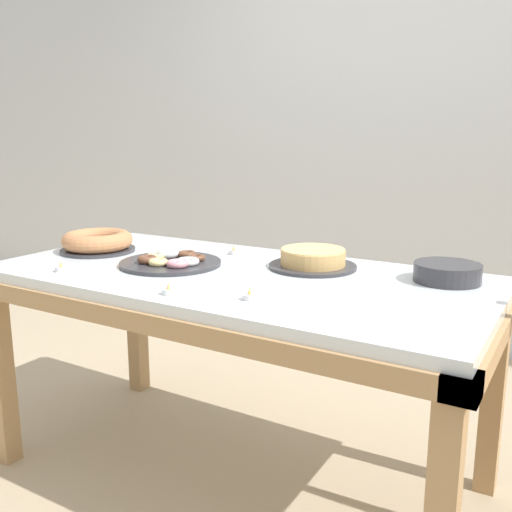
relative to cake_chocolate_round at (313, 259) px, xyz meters
name	(u,v)px	position (x,y,z in m)	size (l,w,h in m)	color
ground_plane	(237,473)	(-0.20, -0.19, -0.79)	(12.00, 12.00, 0.00)	tan
wall_back	(397,121)	(-0.20, 1.55, 0.51)	(8.00, 0.10, 2.60)	silver
dining_table	(235,298)	(-0.20, -0.19, -0.12)	(1.73, 0.86, 0.76)	silver
cake_chocolate_round	(313,259)	(0.00, 0.00, 0.00)	(0.31, 0.31, 0.07)	#333338
cake_golden_bundt	(97,242)	(-0.86, -0.18, 0.01)	(0.29, 0.29, 0.08)	#333338
pastry_platter	(171,261)	(-0.46, -0.22, -0.02)	(0.36, 0.36, 0.04)	#333338
plate_stack	(447,273)	(0.45, 0.04, 0.00)	(0.21, 0.21, 0.06)	#333338
tealight_near_front	(169,291)	(-0.22, -0.52, -0.02)	(0.04, 0.04, 0.04)	silver
tealight_centre	(61,269)	(-0.72, -0.49, -0.02)	(0.04, 0.04, 0.04)	silver
tealight_near_cakes	(234,252)	(-0.36, 0.05, -0.02)	(0.04, 0.04, 0.04)	silver
tealight_right_edge	(249,296)	(0.01, -0.45, -0.02)	(0.04, 0.04, 0.04)	silver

